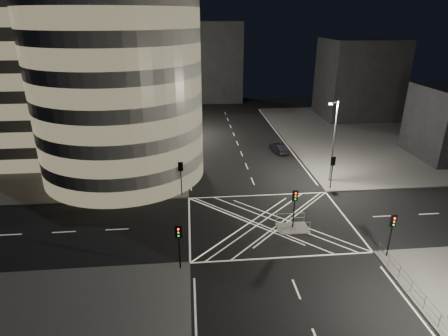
{
  "coord_description": "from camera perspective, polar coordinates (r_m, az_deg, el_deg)",
  "views": [
    {
      "loc": [
        -7.64,
        -32.15,
        19.31
      ],
      "look_at": [
        -3.86,
        7.4,
        3.0
      ],
      "focal_mm": 30.0,
      "sensor_mm": 36.0,
      "label": 1
    }
  ],
  "objects": [
    {
      "name": "office_block_rear",
      "position": [
        75.97,
        -16.94,
        15.24
      ],
      "size": [
        24.0,
        16.0,
        22.0
      ],
      "primitive_type": "cube",
      "color": "gray",
      "rests_on": "sidewalk_far_left"
    },
    {
      "name": "office_tower_curved",
      "position": [
        52.97,
        -20.34,
        13.77
      ],
      "size": [
        30.0,
        29.0,
        27.2
      ],
      "color": "gray",
      "rests_on": "sidewalk_far_left"
    },
    {
      "name": "street_lamp_left_far",
      "position": [
        63.69,
        -7.05,
        9.67
      ],
      "size": [
        1.25,
        0.25,
        10.0
      ],
      "color": "slate",
      "rests_on": "sidewalk_far_left"
    },
    {
      "name": "railing_island_south",
      "position": [
        36.4,
        10.85,
        -8.88
      ],
      "size": [
        2.8,
        0.06,
        1.1
      ],
      "primitive_type": "cube",
      "color": "slate",
      "rests_on": "central_island"
    },
    {
      "name": "sidewalk_far_right",
      "position": [
        72.19,
        25.38,
        4.68
      ],
      "size": [
        42.0,
        42.0,
        0.15
      ],
      "primitive_type": "cube",
      "color": "#524F4D",
      "rests_on": "ground"
    },
    {
      "name": "tree_b",
      "position": [
        49.36,
        -8.58,
        5.22
      ],
      "size": [
        4.89,
        4.89,
        7.68
      ],
      "color": "black",
      "rests_on": "sidewalk_far_left"
    },
    {
      "name": "traffic_signal_island",
      "position": [
        36.08,
        10.72,
        -5.14
      ],
      "size": [
        0.55,
        0.22,
        4.0
      ],
      "color": "black",
      "rests_on": "central_island"
    },
    {
      "name": "railing_island_north",
      "position": [
        37.88,
        10.11,
        -7.49
      ],
      "size": [
        2.8,
        0.06,
        1.1
      ],
      "primitive_type": "cube",
      "color": "slate",
      "rests_on": "central_island"
    },
    {
      "name": "sedan",
      "position": [
        57.03,
        8.38,
        3.02
      ],
      "size": [
        2.22,
        4.42,
        1.39
      ],
      "primitive_type": "imported",
      "rotation": [
        0.0,
        0.0,
        3.33
      ],
      "color": "black",
      "rests_on": "ground"
    },
    {
      "name": "traffic_signal_nr",
      "position": [
        34.38,
        24.22,
        -8.34
      ],
      "size": [
        0.55,
        0.22,
        4.0
      ],
      "color": "black",
      "rests_on": "sidewalk_near_right"
    },
    {
      "name": "building_far_end",
      "position": [
        90.81,
        -3.25,
        15.77
      ],
      "size": [
        18.0,
        8.0,
        18.0
      ],
      "primitive_type": "cube",
      "color": "black",
      "rests_on": "ground"
    },
    {
      "name": "street_lamp_right_far",
      "position": [
        46.64,
        16.34,
        4.23
      ],
      "size": [
        1.25,
        0.25,
        10.0
      ],
      "color": "slate",
      "rests_on": "sidewalk_far_right"
    },
    {
      "name": "traffic_signal_nl",
      "position": [
        30.22,
        -6.9,
        -10.73
      ],
      "size": [
        0.55,
        0.22,
        4.0
      ],
      "color": "black",
      "rests_on": "sidewalk_near_left"
    },
    {
      "name": "central_island",
      "position": [
        37.45,
        10.4,
        -9.0
      ],
      "size": [
        3.0,
        2.0,
        0.15
      ],
      "primitive_type": "cube",
      "color": "slate",
      "rests_on": "ground"
    },
    {
      "name": "traffic_signal_fr",
      "position": [
        45.35,
        16.21,
        0.19
      ],
      "size": [
        0.55,
        0.22,
        4.0
      ],
      "color": "black",
      "rests_on": "sidewalk_far_right"
    },
    {
      "name": "sidewalk_far_left",
      "position": [
        65.77,
        -24.18,
        3.31
      ],
      "size": [
        42.0,
        42.0,
        0.15
      ],
      "primitive_type": "cube",
      "color": "#524F4D",
      "rests_on": "ground"
    },
    {
      "name": "building_right_far",
      "position": [
        80.46,
        19.83,
        12.71
      ],
      "size": [
        14.0,
        12.0,
        15.0
      ],
      "primitive_type": "cube",
      "color": "black",
      "rests_on": "sidewalk_far_right"
    },
    {
      "name": "traffic_signal_fl",
      "position": [
        42.28,
        -6.6,
        -0.65
      ],
      "size": [
        0.55,
        0.22,
        4.0
      ],
      "color": "black",
      "rests_on": "sidewalk_far_left"
    },
    {
      "name": "tree_a",
      "position": [
        43.91,
        -8.86,
        1.99
      ],
      "size": [
        4.43,
        4.43,
        6.66
      ],
      "color": "black",
      "rests_on": "sidewalk_far_left"
    },
    {
      "name": "ground",
      "position": [
        38.28,
        6.89,
        -8.16
      ],
      "size": [
        120.0,
        120.0,
        0.0
      ],
      "primitive_type": "plane",
      "color": "black",
      "rests_on": "ground"
    },
    {
      "name": "street_lamp_left_near",
      "position": [
        46.29,
        -7.46,
        4.82
      ],
      "size": [
        1.25,
        0.25,
        10.0
      ],
      "color": "slate",
      "rests_on": "sidewalk_far_left"
    },
    {
      "name": "tree_d",
      "position": [
        60.78,
        -8.12,
        9.08
      ],
      "size": [
        4.6,
        4.6,
        8.13
      ],
      "color": "black",
      "rests_on": "sidewalk_far_left"
    },
    {
      "name": "tree_c",
      "position": [
        55.13,
        -8.31,
        7.0
      ],
      "size": [
        4.83,
        4.83,
        7.6
      ],
      "color": "black",
      "rests_on": "sidewalk_far_left"
    },
    {
      "name": "railing_near_right",
      "position": [
        31.63,
        27.44,
        -16.68
      ],
      "size": [
        0.06,
        11.7,
        1.1
      ],
      "primitive_type": "cube",
      "color": "slate",
      "rests_on": "sidewalk_near_right"
    },
    {
      "name": "tree_e",
      "position": [
        66.89,
        -7.88,
        9.28
      ],
      "size": [
        3.47,
        3.47,
        6.32
      ],
      "color": "black",
      "rests_on": "sidewalk_far_left"
    }
  ]
}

